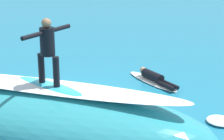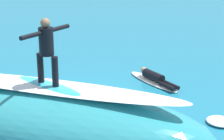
{
  "view_description": "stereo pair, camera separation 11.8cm",
  "coord_description": "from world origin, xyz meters",
  "px_view_note": "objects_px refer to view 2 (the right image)",
  "views": [
    {
      "loc": [
        -0.79,
        11.35,
        5.05
      ],
      "look_at": [
        -1.0,
        0.25,
        1.27
      ],
      "focal_mm": 67.61,
      "sensor_mm": 36.0,
      "label": 1
    },
    {
      "loc": [
        -0.91,
        11.35,
        5.05
      ],
      "look_at": [
        -1.0,
        0.25,
        1.27
      ],
      "focal_mm": 67.61,
      "sensor_mm": 36.0,
      "label": 2
    }
  ],
  "objects_px": {
    "surfboard_paddling": "(153,81)",
    "surfer_paddling": "(156,78)",
    "surfer_riding": "(46,46)",
    "surfboard_riding": "(49,86)"
  },
  "relations": [
    {
      "from": "surfer_riding",
      "to": "surfer_paddling",
      "type": "xyz_separation_m",
      "value": [
        -2.93,
        -4.62,
        -2.39
      ]
    },
    {
      "from": "surfer_riding",
      "to": "surfboard_paddling",
      "type": "xyz_separation_m",
      "value": [
        -2.86,
        -4.74,
        -2.57
      ]
    },
    {
      "from": "surfboard_riding",
      "to": "surfer_paddling",
      "type": "distance_m",
      "value": 5.67
    },
    {
      "from": "surfboard_paddling",
      "to": "surfer_riding",
      "type": "bearing_deg",
      "value": 115.91
    },
    {
      "from": "surfer_riding",
      "to": "surfboard_riding",
      "type": "bearing_deg",
      "value": -142.97
    },
    {
      "from": "surfboard_riding",
      "to": "surfer_riding",
      "type": "distance_m",
      "value": 0.91
    },
    {
      "from": "surfboard_riding",
      "to": "surfer_paddling",
      "type": "xyz_separation_m",
      "value": [
        -2.93,
        -4.62,
        -1.48
      ]
    },
    {
      "from": "surfboard_riding",
      "to": "surfboard_paddling",
      "type": "xyz_separation_m",
      "value": [
        -2.86,
        -4.74,
        -1.66
      ]
    },
    {
      "from": "surfboard_riding",
      "to": "surfer_paddling",
      "type": "relative_size",
      "value": 1.26
    },
    {
      "from": "surfboard_paddling",
      "to": "surfer_paddling",
      "type": "bearing_deg",
      "value": 180.0
    }
  ]
}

